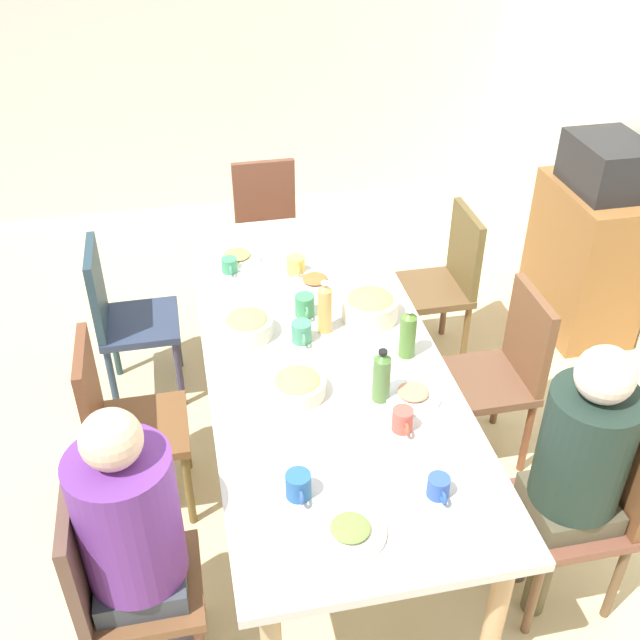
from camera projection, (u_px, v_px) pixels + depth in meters
The scene contains 31 objects.
ground_plane at pixel (320, 473), 3.60m from camera, with size 7.33×7.33×0.00m, color #CFBB8A.
wall_left at pixel (232, 32), 5.35m from camera, with size 0.12×4.32×2.60m, color silver.
dining_table at pixel (320, 361), 3.21m from camera, with size 2.42×0.98×0.75m.
chair_0 at pixel (117, 579), 2.52m from camera, with size 0.40×0.40×0.90m.
person_0 at pixel (134, 529), 2.40m from camera, with size 0.33×0.33×1.24m.
chair_1 at pixel (120, 419), 3.17m from camera, with size 0.40×0.40×0.90m.
chair_2 at pixel (589, 499), 2.81m from camera, with size 0.40×0.40×0.90m.
person_2 at pixel (579, 459), 2.66m from camera, with size 0.32×0.32×1.23m.
chair_3 at pixel (122, 314), 3.81m from camera, with size 0.40×0.40×0.90m.
chair_4 at pixel (445, 278), 4.10m from camera, with size 0.40×0.40×0.90m.
chair_5 at pixel (268, 227), 4.58m from camera, with size 0.40×0.40×0.90m.
chair_6 at pixel (503, 368), 3.45m from camera, with size 0.40×0.40×0.90m.
plate_0 at pixel (350, 530), 2.37m from camera, with size 0.23×0.23×0.04m.
plate_1 at pixel (237, 257), 3.78m from camera, with size 0.25×0.25×0.04m.
plate_2 at pixel (315, 281), 3.59m from camera, with size 0.22×0.22×0.04m.
plate_3 at pixel (413, 394), 2.91m from camera, with size 0.22×0.22×0.04m.
bowl_0 at pixel (298, 385), 2.91m from camera, with size 0.22×0.22×0.09m.
bowl_1 at pixel (370, 306), 3.33m from camera, with size 0.26×0.26×0.12m.
bowl_2 at pixel (247, 325), 3.22m from camera, with size 0.22×0.22×0.10m.
cup_0 at pixel (298, 486), 2.48m from camera, with size 0.12×0.09×0.09m.
cup_1 at pixel (403, 420), 2.74m from camera, with size 0.11×0.08×0.09m.
cup_2 at pixel (305, 306), 3.35m from camera, with size 0.12×0.09×0.10m.
cup_3 at pixel (302, 332), 3.19m from camera, with size 0.12×0.09×0.09m.
cup_4 at pixel (230, 265), 3.67m from camera, with size 0.11×0.08×0.07m.
cup_5 at pixel (439, 487), 2.48m from camera, with size 0.11×0.08×0.08m.
cup_6 at pixel (296, 265), 3.65m from camera, with size 0.13×0.09×0.09m.
bottle_0 at pixel (325, 308), 3.21m from camera, with size 0.06×0.06×0.25m.
bottle_1 at pixel (382, 376), 2.84m from camera, with size 0.07×0.07×0.23m.
bottle_2 at pixel (408, 334), 3.07m from camera, with size 0.07×0.07×0.23m.
side_cabinet at pixel (586, 258), 4.39m from camera, with size 0.70×0.44×0.90m, color #925F30.
microwave at pixel (608, 165), 4.06m from camera, with size 0.48×0.36×0.28m, color black.
Camera 1 is at (2.47, -0.51, 2.68)m, focal length 41.82 mm.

